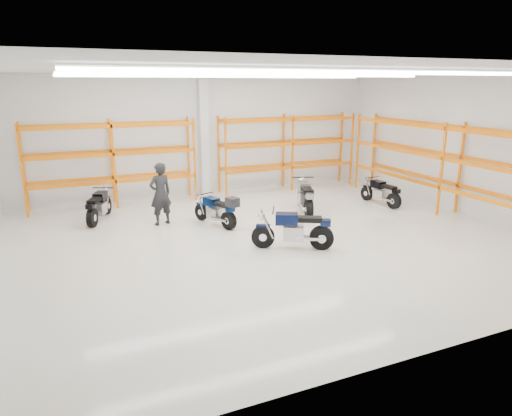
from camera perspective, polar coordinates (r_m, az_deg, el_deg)
name	(u,v)px	position (r m, az deg, el deg)	size (l,w,h in m)	color
ground	(269,240)	(12.65, 1.63, -3.98)	(14.00, 14.00, 0.00)	silver
room_shell	(269,119)	(11.99, 1.69, 11.03)	(14.02, 12.02, 4.51)	silver
motorcycle_main	(296,231)	(11.86, 5.05, -2.85)	(1.96, 1.14, 1.05)	black
motorcycle_back_a	(98,207)	(15.02, -19.10, 0.09)	(0.98, 1.85, 0.97)	black
motorcycle_back_b	(218,211)	(13.76, -4.78, -0.33)	(0.94, 1.88, 1.00)	black
motorcycle_back_c	(305,198)	(15.21, 6.17, 1.29)	(1.03, 2.15, 1.10)	black
motorcycle_back_d	(382,193)	(16.71, 15.47, 1.80)	(0.62, 1.88, 0.92)	black
standing_man	(160,194)	(14.05, -11.86, 1.74)	(0.70, 0.46, 1.91)	black
structural_column	(204,136)	(17.48, -6.54, 8.90)	(0.32, 0.32, 4.50)	white
pallet_racking_back_left	(112,155)	(16.54, -17.52, 6.30)	(5.67, 0.87, 3.00)	#FC7500
pallet_racking_back_right	(288,145)	(18.51, 4.02, 7.87)	(5.67, 0.87, 3.00)	#FC7500
pallet_racking_side	(452,160)	(16.00, 23.30, 5.58)	(0.87, 9.07, 3.00)	#FC7500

